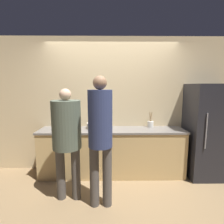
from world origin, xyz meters
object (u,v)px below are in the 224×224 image
fruit_bowl (96,125)px  bottle_dark (60,126)px  refrigerator (208,131)px  person_center (100,132)px  utensil_crock (150,124)px  person_left (67,133)px  cup_black (65,125)px

fruit_bowl → bottle_dark: 0.66m
refrigerator → person_center: 2.12m
fruit_bowl → utensil_crock: utensil_crock is taller
person_left → person_center: (0.49, -0.16, 0.05)m
person_left → utensil_crock: (1.41, 0.88, -0.06)m
person_left → cup_black: size_ratio=19.45×
refrigerator → utensil_crock: size_ratio=5.65×
person_center → utensil_crock: size_ratio=5.95×
person_left → fruit_bowl: size_ratio=4.52×
person_center → fruit_bowl: bearing=97.4°
bottle_dark → cup_black: size_ratio=2.30×
refrigerator → bottle_dark: refrigerator is taller
fruit_bowl → cup_black: (-0.61, 0.06, -0.01)m
utensil_crock → fruit_bowl: bearing=-176.4°
refrigerator → person_left: size_ratio=1.05×
person_left → fruit_bowl: 0.89m
person_left → cup_black: bearing=105.7°
refrigerator → fruit_bowl: bearing=176.1°
refrigerator → cup_black: (-2.67, 0.19, 0.07)m
utensil_crock → cup_black: (-1.65, -0.01, -0.02)m
person_center → cup_black: person_center is taller
person_center → fruit_bowl: (-0.13, 0.98, -0.13)m
person_center → fruit_bowl: 0.99m
bottle_dark → cup_black: 0.21m
person_left → person_center: size_ratio=0.91×
person_center → cup_black: 1.27m
person_left → fruit_bowl: person_left is taller
person_left → person_center: 0.52m
bottle_dark → cup_black: bearing=77.8°
person_center → fruit_bowl: size_ratio=4.98×
cup_black → person_center: bearing=-54.6°
bottle_dark → cup_black: (0.04, 0.20, -0.03)m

